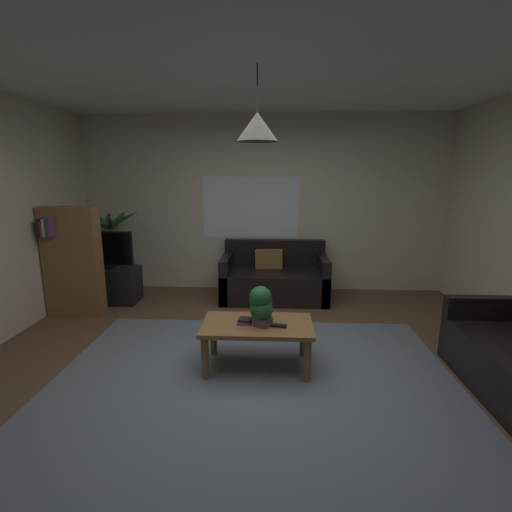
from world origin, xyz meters
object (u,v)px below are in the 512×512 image
at_px(tv, 103,249).
at_px(pendant_lamp, 257,127).
at_px(remote_on_table_0, 278,326).
at_px(tv_stand, 107,285).
at_px(couch_under_window, 274,280).
at_px(book_on_table_1, 245,320).
at_px(bookshelf_corner, 72,261).
at_px(potted_palm_corner, 113,251).
at_px(coffee_table, 257,331).
at_px(potted_plant_on_table, 261,304).
at_px(book_on_table_0, 245,322).

xyz_separation_m(tv, pendant_lamp, (2.23, -1.74, 1.41)).
height_order(remote_on_table_0, tv_stand, tv_stand).
height_order(couch_under_window, tv_stand, couch_under_window).
distance_m(couch_under_window, book_on_table_1, 2.07).
distance_m(couch_under_window, tv_stand, 2.40).
height_order(couch_under_window, bookshelf_corner, bookshelf_corner).
bearing_deg(bookshelf_corner, potted_palm_corner, 85.45).
relative_size(book_on_table_1, tv, 0.14).
distance_m(coffee_table, tv, 2.86).
height_order(coffee_table, pendant_lamp, pendant_lamp).
xyz_separation_m(remote_on_table_0, tv, (-2.42, 1.82, 0.32)).
distance_m(potted_plant_on_table, bookshelf_corner, 2.78).
distance_m(remote_on_table_0, tv, 3.04).
bearing_deg(coffee_table, potted_plant_on_table, -38.02).
xyz_separation_m(potted_plant_on_table, bookshelf_corner, (-2.45, 1.30, 0.07)).
height_order(book_on_table_0, tv, tv).
relative_size(coffee_table, book_on_table_0, 8.02).
distance_m(tv_stand, bookshelf_corner, 0.70).
bearing_deg(couch_under_window, remote_on_table_0, -89.08).
relative_size(coffee_table, potted_plant_on_table, 2.77).
bearing_deg(couch_under_window, tv, -172.94).
relative_size(couch_under_window, pendant_lamp, 2.50).
bearing_deg(couch_under_window, pendant_lamp, -94.39).
bearing_deg(book_on_table_0, tv, 140.38).
bearing_deg(pendant_lamp, coffee_table, 0.00).
bearing_deg(coffee_table, bookshelf_corner, 152.34).
xyz_separation_m(book_on_table_0, tv_stand, (-2.12, 1.77, -0.20)).
relative_size(book_on_table_0, tv_stand, 0.14).
xyz_separation_m(couch_under_window, pendant_lamp, (-0.16, -2.04, 1.90)).
bearing_deg(book_on_table_0, coffee_table, 5.09).
distance_m(book_on_table_0, potted_plant_on_table, 0.24).
bearing_deg(pendant_lamp, remote_on_table_0, -21.18).
bearing_deg(tv, potted_palm_corner, 100.89).
xyz_separation_m(bookshelf_corner, pendant_lamp, (2.42, -1.27, 1.47)).
bearing_deg(remote_on_table_0, couch_under_window, -170.02).
distance_m(coffee_table, potted_palm_corner, 3.28).
bearing_deg(remote_on_table_0, tv, -117.79).
height_order(remote_on_table_0, bookshelf_corner, bookshelf_corner).
bearing_deg(potted_palm_corner, pendant_lamp, -44.33).
bearing_deg(book_on_table_1, potted_palm_corner, 134.24).
xyz_separation_m(book_on_table_0, bookshelf_corner, (-2.30, 1.28, 0.26)).
relative_size(book_on_table_0, tv, 0.15).
distance_m(tv, potted_palm_corner, 0.57).
bearing_deg(tv_stand, couch_under_window, 6.55).
bearing_deg(tv_stand, potted_palm_corner, 101.33).
distance_m(potted_plant_on_table, potted_palm_corner, 3.31).
relative_size(potted_plant_on_table, tv, 0.44).
relative_size(tv_stand, pendant_lamp, 1.48).
distance_m(coffee_table, pendant_lamp, 1.81).
distance_m(potted_plant_on_table, tv_stand, 2.92).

